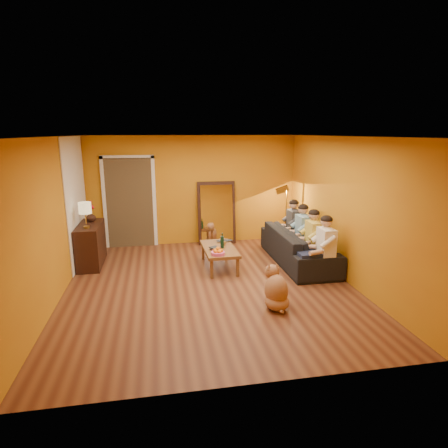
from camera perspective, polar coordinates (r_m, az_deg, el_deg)
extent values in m
cube|color=brown|center=(6.78, -2.19, -9.37)|extent=(5.00, 5.50, 0.00)
cube|color=white|center=(6.23, -2.42, 13.18)|extent=(5.00, 5.50, 0.00)
cube|color=#C08316|center=(9.07, -4.71, 5.10)|extent=(5.00, 0.00, 2.60)
cube|color=#C08316|center=(6.54, -24.56, 0.47)|extent=(0.00, 5.50, 2.60)
cube|color=#C08316|center=(7.16, 17.96, 2.12)|extent=(0.00, 5.50, 2.60)
cube|color=white|center=(8.21, -21.57, 3.25)|extent=(0.02, 1.90, 2.58)
cube|color=#3F2D19|center=(9.17, -14.11, 3.24)|extent=(1.06, 0.30, 2.10)
cube|color=white|center=(9.11, -17.74, 2.93)|extent=(0.08, 0.06, 2.20)
cube|color=white|center=(9.03, -10.55, 3.26)|extent=(0.08, 0.06, 2.20)
cube|color=white|center=(8.92, -14.57, 9.86)|extent=(1.22, 0.06, 0.08)
cube|color=black|center=(9.12, -1.13, 1.74)|extent=(0.92, 0.27, 1.51)
cube|color=white|center=(9.08, -1.09, 1.68)|extent=(0.78, 0.21, 1.35)
cube|color=black|center=(8.16, -19.60, -2.96)|extent=(0.44, 1.18, 0.85)
imported|color=black|center=(7.98, 11.24, -3.34)|extent=(2.40, 0.94, 0.70)
cylinder|color=black|center=(7.43, -0.28, -2.55)|extent=(0.07, 0.07, 0.31)
imported|color=#B27F3F|center=(7.63, 0.01, -2.98)|extent=(0.12, 0.12, 0.08)
imported|color=black|center=(7.87, 0.15, -2.69)|extent=(0.36, 0.25, 0.03)
imported|color=black|center=(7.29, -1.87, -4.05)|extent=(0.24, 0.27, 0.02)
imported|color=red|center=(7.30, -1.80, -3.88)|extent=(0.20, 0.26, 0.02)
imported|color=black|center=(7.27, -1.86, -3.78)|extent=(0.25, 0.27, 0.02)
imported|color=black|center=(8.27, -19.63, 1.06)|extent=(0.20, 0.20, 0.21)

